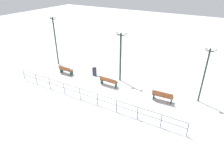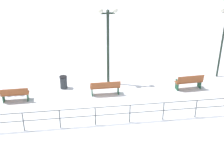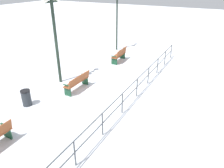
{
  "view_description": "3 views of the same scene",
  "coord_description": "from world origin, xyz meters",
  "px_view_note": "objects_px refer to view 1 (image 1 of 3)",
  "views": [
    {
      "loc": [
        -13.64,
        -8.35,
        8.86
      ],
      "look_at": [
        -0.93,
        -0.85,
        0.81
      ],
      "focal_mm": 32.55,
      "sensor_mm": 36.0,
      "label": 1
    },
    {
      "loc": [
        -15.55,
        1.8,
        8.36
      ],
      "look_at": [
        -0.92,
        -0.27,
        1.06
      ],
      "focal_mm": 49.72,
      "sensor_mm": 36.0,
      "label": 2
    },
    {
      "loc": [
        -6.4,
        7.94,
        5.27
      ],
      "look_at": [
        -1.9,
        -0.46,
        0.57
      ],
      "focal_mm": 34.22,
      "sensor_mm": 36.0,
      "label": 3
    }
  ],
  "objects_px": {
    "bench_nearest": "(163,96)",
    "lamppost_middle": "(121,49)",
    "lamppost_far": "(55,35)",
    "bench_second": "(108,81)",
    "trash_bin": "(94,72)",
    "lamppost_near": "(207,64)",
    "bench_third": "(66,70)"
  },
  "relations": [
    {
      "from": "bench_nearest",
      "to": "lamppost_near",
      "type": "bearing_deg",
      "value": -61.94
    },
    {
      "from": "bench_second",
      "to": "lamppost_near",
      "type": "relative_size",
      "value": 0.38
    },
    {
      "from": "bench_nearest",
      "to": "bench_third",
      "type": "distance_m",
      "value": 9.87
    },
    {
      "from": "bench_second",
      "to": "lamppost_far",
      "type": "height_order",
      "value": "lamppost_far"
    },
    {
      "from": "bench_third",
      "to": "lamppost_middle",
      "type": "relative_size",
      "value": 0.33
    },
    {
      "from": "bench_second",
      "to": "trash_bin",
      "type": "relative_size",
      "value": 2.21
    },
    {
      "from": "bench_second",
      "to": "lamppost_far",
      "type": "bearing_deg",
      "value": 78.95
    },
    {
      "from": "bench_nearest",
      "to": "bench_third",
      "type": "bearing_deg",
      "value": 87.37
    },
    {
      "from": "bench_second",
      "to": "bench_nearest",
      "type": "bearing_deg",
      "value": -89.52
    },
    {
      "from": "bench_second",
      "to": "lamppost_middle",
      "type": "relative_size",
      "value": 0.37
    },
    {
      "from": "lamppost_near",
      "to": "trash_bin",
      "type": "relative_size",
      "value": 5.75
    },
    {
      "from": "bench_third",
      "to": "lamppost_far",
      "type": "distance_m",
      "value": 4.08
    },
    {
      "from": "bench_nearest",
      "to": "lamppost_middle",
      "type": "bearing_deg",
      "value": 69.01
    },
    {
      "from": "lamppost_middle",
      "to": "lamppost_far",
      "type": "xyz_separation_m",
      "value": [
        -0.0,
        7.79,
        0.2
      ]
    },
    {
      "from": "bench_nearest",
      "to": "lamppost_near",
      "type": "relative_size",
      "value": 0.37
    },
    {
      "from": "lamppost_far",
      "to": "bench_second",
      "type": "bearing_deg",
      "value": -101.37
    },
    {
      "from": "bench_nearest",
      "to": "trash_bin",
      "type": "bearing_deg",
      "value": 77.84
    },
    {
      "from": "lamppost_near",
      "to": "trash_bin",
      "type": "bearing_deg",
      "value": 91.86
    },
    {
      "from": "lamppost_near",
      "to": "bench_second",
      "type": "bearing_deg",
      "value": 101.43
    },
    {
      "from": "bench_second",
      "to": "lamppost_near",
      "type": "xyz_separation_m",
      "value": [
        1.49,
        -7.39,
        2.68
      ]
    },
    {
      "from": "lamppost_near",
      "to": "lamppost_far",
      "type": "height_order",
      "value": "lamppost_far"
    },
    {
      "from": "trash_bin",
      "to": "lamppost_far",
      "type": "bearing_deg",
      "value": 86.45
    },
    {
      "from": "lamppost_middle",
      "to": "bench_nearest",
      "type": "bearing_deg",
      "value": -107.94
    },
    {
      "from": "lamppost_far",
      "to": "trash_bin",
      "type": "bearing_deg",
      "value": -93.55
    },
    {
      "from": "bench_nearest",
      "to": "lamppost_near",
      "type": "height_order",
      "value": "lamppost_near"
    },
    {
      "from": "bench_third",
      "to": "lamppost_near",
      "type": "bearing_deg",
      "value": -83.55
    },
    {
      "from": "lamppost_near",
      "to": "trash_bin",
      "type": "height_order",
      "value": "lamppost_near"
    },
    {
      "from": "bench_second",
      "to": "lamppost_far",
      "type": "distance_m",
      "value": 8.08
    },
    {
      "from": "trash_bin",
      "to": "bench_nearest",
      "type": "bearing_deg",
      "value": -99.1
    },
    {
      "from": "bench_nearest",
      "to": "lamppost_middle",
      "type": "xyz_separation_m",
      "value": [
        1.48,
        4.57,
        2.59
      ]
    },
    {
      "from": "bench_second",
      "to": "trash_bin",
      "type": "xyz_separation_m",
      "value": [
        1.18,
        2.33,
        -0.1
      ]
    },
    {
      "from": "lamppost_middle",
      "to": "lamppost_far",
      "type": "height_order",
      "value": "lamppost_far"
    }
  ]
}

